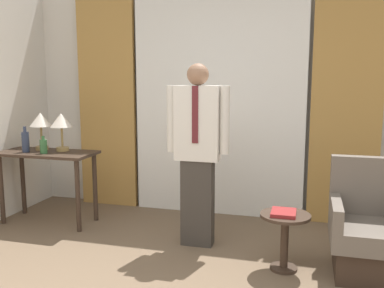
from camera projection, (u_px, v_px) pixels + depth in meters
name	position (u px, v px, depth m)	size (l,w,h in m)	color
wall_back	(220.00, 98.00, 4.98)	(10.00, 0.06, 2.70)	silver
curtain_sheer_center	(218.00, 104.00, 4.86)	(1.96, 0.06, 2.58)	white
curtain_drape_left	(107.00, 102.00, 5.22)	(0.72, 0.06, 2.58)	#B28442
curtain_drape_right	(346.00, 106.00, 4.50)	(0.72, 0.06, 2.58)	#B28442
desk	(47.00, 165.00, 4.65)	(1.05, 0.49, 0.79)	#38281E
table_lamp_left	(41.00, 122.00, 4.71)	(0.24, 0.24, 0.41)	#9E7F47
table_lamp_right	(61.00, 123.00, 4.64)	(0.24, 0.24, 0.41)	#9E7F47
bottle_near_edge	(44.00, 146.00, 4.52)	(0.08, 0.08, 0.19)	#336638
bottle_by_lamp	(25.00, 141.00, 4.60)	(0.08, 0.08, 0.28)	#2D3851
person	(198.00, 148.00, 3.97)	(0.60, 0.20, 1.71)	#38332D
armchair	(369.00, 234.00, 3.46)	(0.61, 0.65, 0.93)	#38281E
side_table	(285.00, 232.00, 3.52)	(0.41, 0.41, 0.48)	#38281E
book	(284.00, 213.00, 3.49)	(0.20, 0.23, 0.03)	maroon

